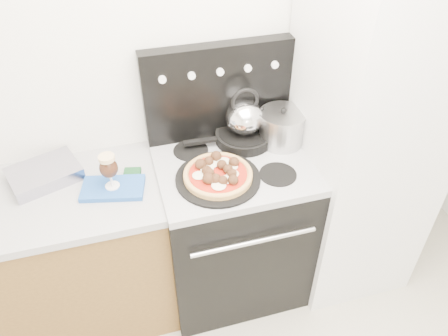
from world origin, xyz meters
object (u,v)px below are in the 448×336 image
object	(u,v)px
stove_body	(232,229)
skillet	(244,137)
beer_glass	(109,171)
pizza	(218,174)
oven_mitt	(113,188)
pizza_pan	(218,178)
tea_kettle	(245,115)
base_cabinet	(26,270)
fridge	(363,138)
stock_pot	(282,128)

from	to	relation	value
stove_body	skillet	bearing A→B (deg)	56.05
stove_body	beer_glass	bearing A→B (deg)	-177.78
pizza	oven_mitt	bearing A→B (deg)	170.42
pizza	skillet	distance (m)	0.34
oven_mitt	pizza_pan	distance (m)	0.49
oven_mitt	tea_kettle	world-z (taller)	tea_kettle
base_cabinet	fridge	world-z (taller)	fridge
pizza_pan	stock_pot	bearing A→B (deg)	27.24
tea_kettle	stock_pot	distance (m)	0.21
skillet	tea_kettle	bearing A→B (deg)	180.00
tea_kettle	pizza	bearing A→B (deg)	-141.18
stove_body	beer_glass	world-z (taller)	beer_glass
fridge	tea_kettle	xyz separation A→B (m)	(-0.59, 0.19, 0.13)
base_cabinet	fridge	xyz separation A→B (m)	(1.80, -0.05, 0.52)
stove_body	pizza_pan	xyz separation A→B (m)	(-0.10, -0.10, 0.49)
base_cabinet	tea_kettle	xyz separation A→B (m)	(1.21, 0.14, 0.65)
fridge	pizza	size ratio (longest dim) A/B	5.86
oven_mitt	pizza	xyz separation A→B (m)	(0.48, -0.08, 0.04)
fridge	tea_kettle	world-z (taller)	fridge
beer_glass	pizza_pan	xyz separation A→B (m)	(0.48, -0.08, -0.09)
beer_glass	pizza	world-z (taller)	beer_glass
skillet	base_cabinet	bearing A→B (deg)	-173.64
beer_glass	skillet	distance (m)	0.72
skillet	tea_kettle	xyz separation A→B (m)	(-0.00, 0.00, 0.13)
skillet	stock_pot	distance (m)	0.20
oven_mitt	stock_pot	world-z (taller)	stock_pot
stove_body	fridge	distance (m)	0.87
tea_kettle	pizza_pan	bearing A→B (deg)	-141.18
base_cabinet	pizza_pan	distance (m)	1.12
stove_body	beer_glass	xyz separation A→B (m)	(-0.59, -0.02, 0.57)
pizza	fridge	bearing A→B (deg)	5.64
oven_mitt	pizza_pan	size ratio (longest dim) A/B	0.71
beer_glass	tea_kettle	distance (m)	0.72
pizza	skillet	size ratio (longest dim) A/B	1.09
stove_body	tea_kettle	bearing A→B (deg)	56.05
fridge	oven_mitt	bearing A→B (deg)	179.90
stove_body	skillet	xyz separation A→B (m)	(0.11, 0.16, 0.51)
pizza	stove_body	bearing A→B (deg)	44.91
pizza	base_cabinet	bearing A→B (deg)	172.63
base_cabinet	stock_pot	distance (m)	1.51
oven_mitt	pizza_pan	xyz separation A→B (m)	(0.48, -0.08, 0.01)
stove_body	pizza	xyz separation A→B (m)	(-0.10, -0.10, 0.52)
tea_kettle	skillet	bearing A→B (deg)	-12.40
beer_glass	tea_kettle	xyz separation A→B (m)	(0.70, 0.18, 0.07)
fridge	beer_glass	xyz separation A→B (m)	(-1.29, 0.00, 0.06)
stove_body	pizza_pan	size ratio (longest dim) A/B	2.18
base_cabinet	tea_kettle	bearing A→B (deg)	6.36
beer_glass	fridge	bearing A→B (deg)	-0.10
skillet	tea_kettle	world-z (taller)	tea_kettle
fridge	stock_pot	distance (m)	0.43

